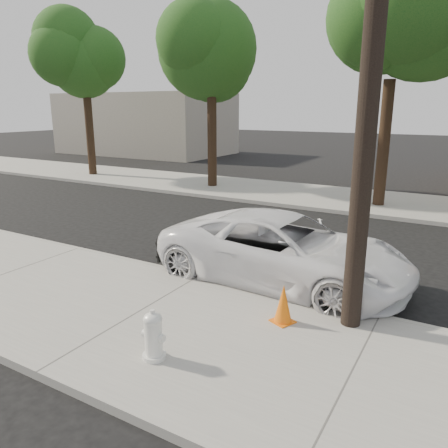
{
  "coord_description": "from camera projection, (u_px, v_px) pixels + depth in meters",
  "views": [
    {
      "loc": [
        5.2,
        -9.97,
        3.9
      ],
      "look_at": [
        -0.22,
        -0.63,
        1.0
      ],
      "focal_mm": 35.0,
      "sensor_mm": 36.0,
      "label": 1
    }
  ],
  "objects": [
    {
      "name": "ground",
      "position": [
        243.0,
        255.0,
        11.86
      ],
      "size": [
        120.0,
        120.0,
        0.0
      ],
      "primitive_type": "plane",
      "color": "black",
      "rests_on": "ground"
    },
    {
      "name": "near_sidewalk",
      "position": [
        137.0,
        316.0,
        8.25
      ],
      "size": [
        90.0,
        4.4,
        0.15
      ],
      "primitive_type": "cube",
      "color": "gray",
      "rests_on": "ground"
    },
    {
      "name": "far_sidewalk",
      "position": [
        334.0,
        198.0,
        18.94
      ],
      "size": [
        90.0,
        5.0,
        0.15
      ],
      "primitive_type": "cube",
      "color": "gray",
      "rests_on": "ground"
    },
    {
      "name": "curb_near",
      "position": [
        200.0,
        278.0,
        10.09
      ],
      "size": [
        90.0,
        0.12,
        0.16
      ],
      "primitive_type": "cube",
      "color": "#9E9B93",
      "rests_on": "ground"
    },
    {
      "name": "building_far",
      "position": [
        146.0,
        124.0,
        37.61
      ],
      "size": [
        14.0,
        8.0,
        5.0
      ],
      "primitive_type": "cube",
      "color": "gray",
      "rests_on": "ground"
    },
    {
      "name": "utility_pole",
      "position": [
        373.0,
        53.0,
        6.64
      ],
      "size": [
        1.4,
        0.34,
        9.0
      ],
      "color": "black",
      "rests_on": "near_sidewalk"
    },
    {
      "name": "tree_a",
      "position": [
        84.0,
        56.0,
        23.4
      ],
      "size": [
        4.65,
        4.5,
        9.0
      ],
      "color": "black",
      "rests_on": "far_sidewalk"
    },
    {
      "name": "tree_b",
      "position": [
        213.0,
        56.0,
        19.81
      ],
      "size": [
        4.34,
        4.2,
        8.45
      ],
      "color": "black",
      "rests_on": "far_sidewalk"
    },
    {
      "name": "tree_c",
      "position": [
        401.0,
        19.0,
        15.38
      ],
      "size": [
        4.96,
        4.8,
        9.55
      ],
      "color": "black",
      "rests_on": "far_sidewalk"
    },
    {
      "name": "police_cruiser",
      "position": [
        283.0,
        250.0,
        9.82
      ],
      "size": [
        5.82,
        2.89,
        1.59
      ],
      "primitive_type": "imported",
      "rotation": [
        0.0,
        0.0,
        1.53
      ],
      "color": "white",
      "rests_on": "ground"
    },
    {
      "name": "fire_hydrant",
      "position": [
        153.0,
        336.0,
        6.66
      ],
      "size": [
        0.39,
        0.37,
        0.76
      ],
      "rotation": [
        0.0,
        0.0,
        0.02
      ],
      "color": "silver",
      "rests_on": "near_sidewalk"
    },
    {
      "name": "traffic_cone",
      "position": [
        283.0,
        304.0,
        7.79
      ],
      "size": [
        0.48,
        0.48,
        0.71
      ],
      "rotation": [
        0.0,
        0.0,
        -0.41
      ],
      "color": "orange",
      "rests_on": "near_sidewalk"
    }
  ]
}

